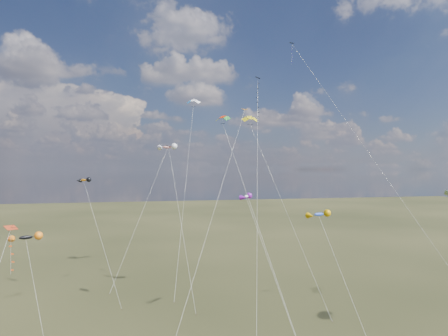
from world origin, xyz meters
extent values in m
cube|color=black|center=(6.77, 22.79, 33.60)|extent=(1.03, 1.06, 0.37)
cylinder|color=silver|center=(2.03, 8.78, 16.80)|extent=(9.51, 28.04, 33.61)
cube|color=#0E1C48|center=(17.27, 33.51, 43.31)|extent=(1.20, 1.20, 0.31)
cylinder|color=silver|center=(22.64, 16.59, 21.65)|extent=(10.77, 33.86, 43.32)
cube|color=black|center=(-7.29, 25.53, 22.48)|extent=(0.86, 0.89, 0.27)
cylinder|color=silver|center=(-6.16, 19.03, 11.24)|extent=(2.29, 13.01, 22.50)
cube|color=#332316|center=(-5.03, 12.54, 0.06)|extent=(0.10, 0.10, 0.12)
cube|color=#B03314|center=(-24.56, 3.73, 13.19)|extent=(1.38, 1.37, 0.36)
cube|color=orange|center=(3.89, 20.48, 28.05)|extent=(0.95, 0.93, 0.27)
cylinder|color=silver|center=(-2.91, 10.76, 14.03)|extent=(13.63, 19.47, 28.07)
cylinder|color=silver|center=(7.71, 13.01, 13.36)|extent=(6.33, 13.82, 26.73)
cube|color=#332316|center=(10.86, 6.12, 0.06)|extent=(0.10, 0.10, 0.12)
cylinder|color=silver|center=(-4.48, 26.65, 15.86)|extent=(5.64, 17.65, 31.74)
cube|color=#332316|center=(-7.29, 17.84, 0.06)|extent=(0.10, 0.10, 0.12)
cylinder|color=silver|center=(0.57, 4.22, 12.96)|extent=(3.38, 20.04, 25.93)
ellipsoid|color=black|center=(-25.72, 14.64, 10.49)|extent=(3.40, 2.38, 1.10)
cylinder|color=silver|center=(-24.20, 12.08, 5.24)|extent=(3.06, 5.17, 10.50)
ellipsoid|color=orange|center=(-20.38, 27.85, 17.12)|extent=(2.43, 2.31, 0.86)
cylinder|color=silver|center=(-17.37, 22.30, 8.56)|extent=(6.05, 11.14, 17.13)
cube|color=#332316|center=(-14.36, 16.74, 0.06)|extent=(0.10, 0.10, 0.12)
ellipsoid|color=white|center=(1.50, 11.70, 15.26)|extent=(1.94, 2.12, 0.81)
cylinder|color=silver|center=(2.69, 6.00, 7.63)|extent=(2.40, 11.43, 15.27)
ellipsoid|color=red|center=(-6.12, 39.94, 23.17)|extent=(3.19, 1.76, 1.51)
cylinder|color=silver|center=(-11.21, 31.88, 11.58)|extent=(10.22, 16.16, 23.18)
cube|color=#332316|center=(-16.31, 23.81, 0.06)|extent=(0.10, 0.10, 0.12)
ellipsoid|color=blue|center=(4.08, -3.60, 14.51)|extent=(2.32, 1.22, 0.78)
cylinder|color=silver|center=(5.22, -7.80, 7.26)|extent=(2.30, 8.42, 14.52)
camera|label=1|loc=(-13.64, -38.37, 18.78)|focal=32.00mm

